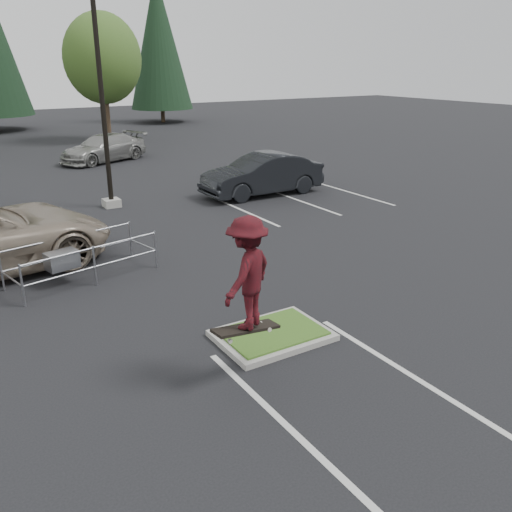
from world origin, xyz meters
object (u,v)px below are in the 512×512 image
decid_c (102,61)px  light_pole (100,82)px  car_far_silver (105,148)px  car_r_charc (262,174)px  cart_corral (67,259)px  skateboarder (246,274)px  conif_c (159,42)px

decid_c → light_pole: bearing=-107.1°
decid_c → car_far_silver: size_ratio=1.64×
car_r_charc → cart_corral: bearing=-59.1°
skateboarder → car_r_charc: 14.04m
cart_corral → car_r_charc: (9.27, 5.56, 0.20)m
light_pole → car_far_silver: 11.08m
skateboarder → car_r_charc: size_ratio=0.41×
conif_c → cart_corral: (-16.77, -34.38, -6.20)m
cart_corral → car_far_silver: 17.96m
decid_c → skateboarder: decid_c is taller
conif_c → light_pole: bearing=-116.1°
light_pole → cart_corral: (-3.27, -6.88, -3.91)m
car_r_charc → car_far_silver: size_ratio=1.01×
skateboarder → car_r_charc: bearing=-154.8°
car_far_silver → conif_c: bearing=125.7°
light_pole → skateboarder: size_ratio=4.81×
light_pole → car_r_charc: bearing=-12.4°
conif_c → car_r_charc: bearing=-104.6°
car_r_charc → skateboarder: bearing=-33.5°
cart_corral → car_far_silver: size_ratio=0.75×
cart_corral → car_r_charc: car_r_charc is taller
cart_corral → light_pole: bearing=52.1°
decid_c → conif_c: (8.01, 9.67, 1.59)m
cart_corral → car_far_silver: (6.12, 16.88, 0.09)m
conif_c → cart_corral: bearing=-116.0°
car_r_charc → light_pole: bearing=-102.5°
car_far_silver → light_pole: bearing=-38.9°
conif_c → car_r_charc: conif_c is taller
conif_c → car_far_silver: conif_c is taller
conif_c → car_r_charc: size_ratio=2.43×
decid_c → cart_corral: bearing=-109.5°
cart_corral → car_r_charc: bearing=18.5°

